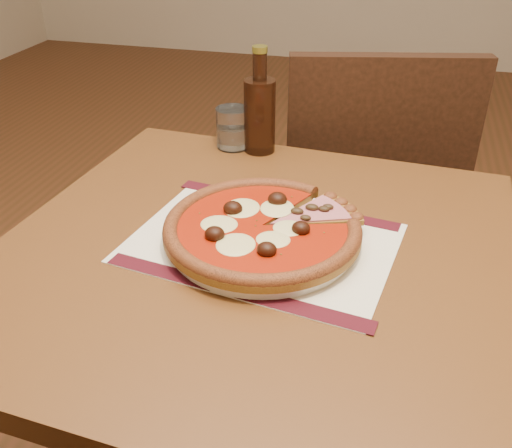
{
  "coord_description": "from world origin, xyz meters",
  "views": [
    {
      "loc": [
        0.68,
        -1.62,
        1.25
      ],
      "look_at": [
        0.48,
        -0.87,
        0.78
      ],
      "focal_mm": 40.0,
      "sensor_mm": 36.0,
      "label": 1
    }
  ],
  "objects_px": {
    "pizza": "(262,227)",
    "chair_far": "(366,195)",
    "plate": "(262,238)",
    "water_glass": "(233,128)",
    "bottle": "(260,112)",
    "table": "(253,296)"
  },
  "relations": [
    {
      "from": "pizza",
      "to": "water_glass",
      "type": "xyz_separation_m",
      "value": [
        -0.16,
        0.36,
        0.01
      ]
    },
    {
      "from": "table",
      "to": "pizza",
      "type": "relative_size",
      "value": 2.71
    },
    {
      "from": "chair_far",
      "to": "table",
      "type": "bearing_deg",
      "value": 64.58
    },
    {
      "from": "chair_far",
      "to": "water_glass",
      "type": "bearing_deg",
      "value": 30.28
    },
    {
      "from": "chair_far",
      "to": "plate",
      "type": "height_order",
      "value": "chair_far"
    },
    {
      "from": "chair_far",
      "to": "water_glass",
      "type": "xyz_separation_m",
      "value": [
        -0.29,
        -0.27,
        0.26
      ]
    },
    {
      "from": "table",
      "to": "plate",
      "type": "distance_m",
      "value": 0.11
    },
    {
      "from": "table",
      "to": "chair_far",
      "type": "distance_m",
      "value": 0.66
    },
    {
      "from": "table",
      "to": "bottle",
      "type": "xyz_separation_m",
      "value": [
        -0.08,
        0.37,
        0.19
      ]
    },
    {
      "from": "water_glass",
      "to": "bottle",
      "type": "relative_size",
      "value": 0.39
    },
    {
      "from": "chair_far",
      "to": "pizza",
      "type": "relative_size",
      "value": 2.96
    },
    {
      "from": "pizza",
      "to": "chair_far",
      "type": "bearing_deg",
      "value": 78.41
    },
    {
      "from": "chair_far",
      "to": "water_glass",
      "type": "distance_m",
      "value": 0.47
    },
    {
      "from": "pizza",
      "to": "plate",
      "type": "bearing_deg",
      "value": 43.62
    },
    {
      "from": "table",
      "to": "water_glass",
      "type": "bearing_deg",
      "value": 111.33
    },
    {
      "from": "plate",
      "to": "pizza",
      "type": "relative_size",
      "value": 0.94
    },
    {
      "from": "chair_far",
      "to": "plate",
      "type": "relative_size",
      "value": 3.15
    },
    {
      "from": "chair_far",
      "to": "bottle",
      "type": "bearing_deg",
      "value": 37.5
    },
    {
      "from": "pizza",
      "to": "water_glass",
      "type": "height_order",
      "value": "water_glass"
    },
    {
      "from": "pizza",
      "to": "bottle",
      "type": "relative_size",
      "value": 1.42
    },
    {
      "from": "water_glass",
      "to": "bottle",
      "type": "xyz_separation_m",
      "value": [
        0.06,
        -0.0,
        0.04
      ]
    },
    {
      "from": "table",
      "to": "chair_far",
      "type": "xyz_separation_m",
      "value": [
        0.14,
        0.64,
        -0.12
      ]
    }
  ]
}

